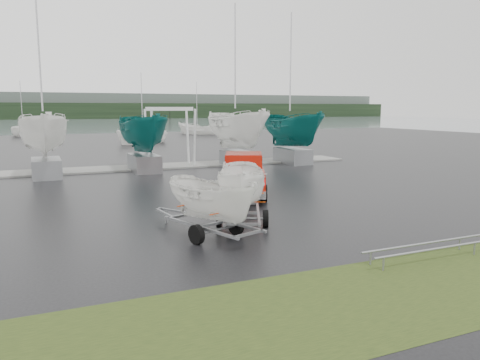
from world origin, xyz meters
The scene contains 18 objects.
ground_plane centered at (0.00, 0.00, 0.00)m, with size 120.00×120.00×0.00m, color black.
lake centered at (0.00, 100.00, -0.01)m, with size 300.00×300.00×0.00m, color slate.
grass_verge centered at (0.00, -11.00, 0.00)m, with size 40.00×40.00×0.00m, color #222F12.
dock centered at (0.00, 13.00, 0.05)m, with size 30.00×3.00×0.12m, color gray.
treeline centered at (0.00, 170.00, 3.00)m, with size 300.00×8.00×6.00m, color black.
far_hill centered at (0.00, 178.00, 5.00)m, with size 300.00×6.00×10.00m, color #4C5651.
pickup_truck centered at (2.03, 1.58, 0.97)m, with size 4.05×5.89×1.86m.
trailer_hitched centered at (-0.59, -4.14, 2.66)m, with size 2.57×3.76×4.90m.
trailer_parked centered at (-2.08, -5.21, 2.37)m, with size 2.30×3.79×4.34m.
boat_hoist centered at (1.59, 13.00, 2.67)m, with size 3.30×2.18×4.12m.
keelboat_0 centered at (-6.49, 11.00, 4.29)m, with size 2.69×3.20×10.87m.
keelboat_1 centered at (-0.66, 11.20, 4.10)m, with size 2.58×3.20×7.95m.
keelboat_2 centered at (5.84, 11.00, 4.53)m, with size 2.84×3.20×11.03m.
keelboat_3 centered at (10.36, 11.30, 4.25)m, with size 2.67×3.20×10.85m.
mast_rack_2 centered at (4.00, -9.50, 0.35)m, with size 7.00×0.56×0.06m.
moored_boat_1 centered at (-8.47, 57.93, 0.00)m, with size 3.27×3.33×11.65m.
moored_boat_2 centered at (4.35, 34.89, 0.00)m, with size 3.40×3.36×11.40m.
moored_boat_3 centered at (16.35, 51.19, 0.00)m, with size 3.94×3.96×11.74m.
Camera 1 is at (-7.05, -18.62, 4.05)m, focal length 35.00 mm.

